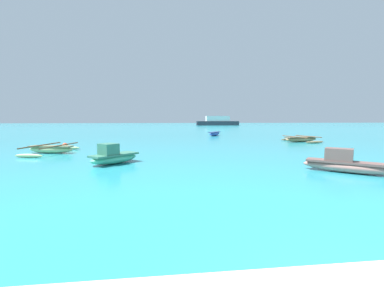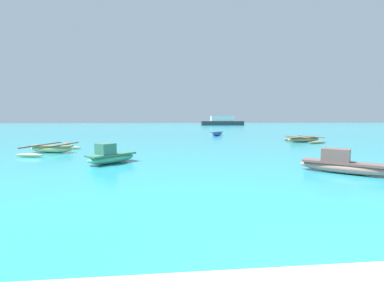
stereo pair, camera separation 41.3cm
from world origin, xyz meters
The scene contains 7 objects.
moored_boat_0 centered at (-4.17, 9.46, 0.31)m, with size 2.17×2.18×0.89m.
moored_boat_1 centered at (9.62, 18.53, 0.23)m, with size 3.26×3.42×0.48m.
moored_boat_2 centered at (4.58, 6.54, 0.30)m, with size 2.83×2.55×0.86m.
moored_boat_3 centered at (-8.31, 13.40, 0.23)m, with size 2.64×3.94×0.48m.
moored_boat_4 centered at (3.94, 27.13, 0.25)m, with size 1.92×2.38×0.46m.
mooring_buoy_0 centered at (-8.41, 15.77, 0.18)m, with size 0.36×0.36×0.36m.
distant_ferry centered at (14.62, 74.33, 1.13)m, with size 12.66×2.79×2.79m.
Camera 1 is at (-2.07, -1.82, 1.93)m, focal length 24.00 mm.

